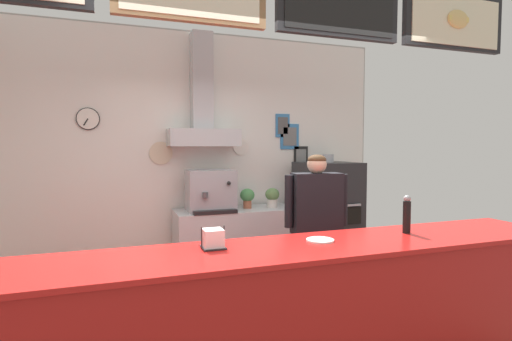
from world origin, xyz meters
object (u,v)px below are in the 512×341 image
condiment_plate (320,240)px  shop_worker (316,234)px  espresso_machine (211,191)px  pepper_grinder (407,214)px  pizza_oven (327,221)px  potted_sage (247,197)px  potted_oregano (272,197)px  napkin_holder (213,239)px

condiment_plate → shop_worker: bearing=63.1°
espresso_machine → pepper_grinder: espresso_machine is taller
pizza_oven → potted_sage: (-1.01, 0.14, 0.34)m
pizza_oven → shop_worker: 1.25m
pizza_oven → espresso_machine: 1.52m
espresso_machine → condiment_plate: (0.24, -2.13, -0.11)m
pizza_oven → potted_sage: bearing=172.2°
potted_oregano → napkin_holder: (-1.22, -2.08, 0.04)m
shop_worker → potted_oregano: size_ratio=6.85×
potted_sage → pizza_oven: bearing=-7.8°
napkin_holder → pepper_grinder: bearing=-2.1°
shop_worker → espresso_machine: (-0.75, 1.13, 0.32)m
pizza_oven → potted_oregano: size_ratio=6.75×
shop_worker → condiment_plate: shop_worker is taller
potted_oregano → napkin_holder: size_ratio=1.58×
espresso_machine → potted_sage: size_ratio=2.28×
pizza_oven → shop_worker: size_ratio=0.99×
napkin_holder → potted_sage: bearing=66.6°
pizza_oven → napkin_holder: bearing=-134.2°
shop_worker → espresso_machine: 1.39m
pepper_grinder → napkin_holder: 1.40m
espresso_machine → condiment_plate: 2.15m
espresso_machine → napkin_holder: espresso_machine is taller
potted_sage → napkin_holder: 2.30m
pepper_grinder → condiment_plate: pepper_grinder is taller
espresso_machine → condiment_plate: bearing=-83.5°
potted_oregano → condiment_plate: (-0.52, -2.13, -0.01)m
pizza_oven → napkin_holder: 2.78m
condiment_plate → pizza_oven: bearing=59.1°
espresso_machine → condiment_plate: size_ratio=2.95×
shop_worker → pepper_grinder: size_ratio=5.86×
potted_sage → espresso_machine: bearing=-175.5°
condiment_plate → napkin_holder: napkin_holder is taller
potted_sage → pepper_grinder: (0.49, -2.16, 0.11)m
espresso_machine → potted_sage: bearing=4.5°
shop_worker → napkin_holder: size_ratio=10.83×
napkin_holder → pizza_oven: bearing=45.8°
potted_oregano → condiment_plate: size_ratio=1.29×
napkin_holder → espresso_machine: bearing=77.5°
potted_oregano → napkin_holder: napkin_holder is taller
shop_worker → napkin_holder: shop_worker is taller
pizza_oven → pepper_grinder: size_ratio=5.78×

